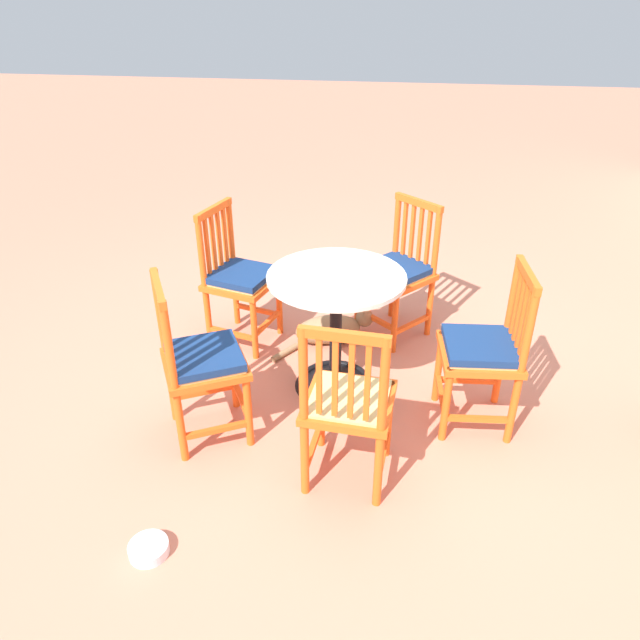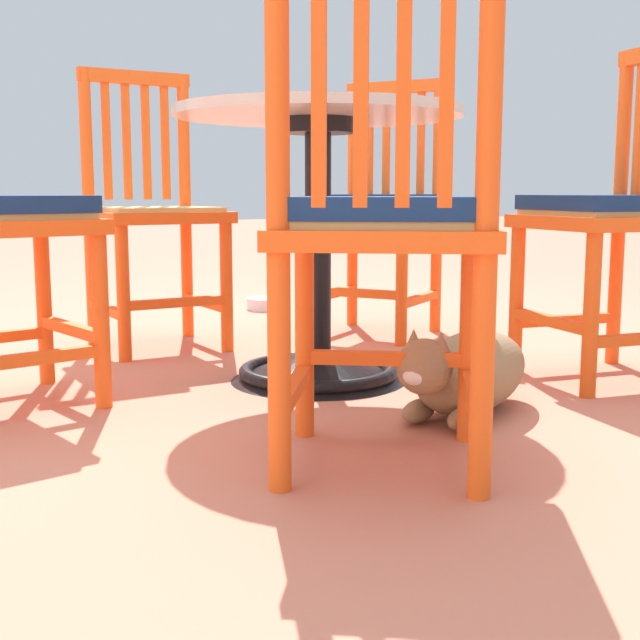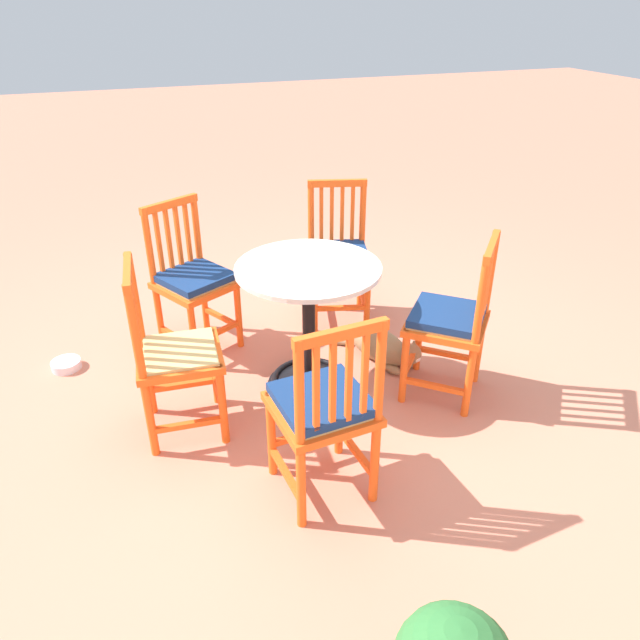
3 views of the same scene
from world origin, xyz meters
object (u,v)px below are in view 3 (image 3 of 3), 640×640
Objects in this scene: orange_chair_near_fence at (339,257)px; tabby_cat at (383,347)px; orange_chair_by_planter at (324,409)px; orange_chair_tucked_in at (173,356)px; cafe_table at (309,340)px; pet_water_bowl at (66,365)px; orange_chair_facing_out at (193,281)px; orange_chair_at_corner at (451,322)px.

orange_chair_near_fence is 0.70m from tabby_cat.
tabby_cat is (-0.70, -0.87, -0.35)m from orange_chair_by_planter.
orange_chair_tucked_in is at bearing 10.08° from tabby_cat.
tabby_cat is at bearing -171.80° from cafe_table.
pet_water_bowl is at bearing -52.24° from orange_chair_by_planter.
orange_chair_tucked_in is (0.22, 0.77, -0.01)m from orange_chair_facing_out.
pet_water_bowl is (1.80, -0.56, -0.07)m from tabby_cat.
orange_chair_tucked_in is 1.29m from tabby_cat.
orange_chair_tucked_in and orange_chair_near_fence have the same top height.
orange_chair_facing_out is 1.45× the size of tabby_cat.
orange_chair_facing_out is (0.52, -0.62, 0.16)m from cafe_table.
orange_chair_by_planter is 5.36× the size of pet_water_bowl.
cafe_table is at bearing 8.20° from tabby_cat.
orange_chair_at_corner is at bearing 115.02° from tabby_cat.
orange_chair_at_corner is (-0.88, -0.47, 0.00)m from orange_chair_by_planter.
orange_chair_by_planter is 1.00m from orange_chair_at_corner.
orange_chair_facing_out is at bearing 3.37° from orange_chair_near_fence.
orange_chair_by_planter is 1.85m from pet_water_bowl.
tabby_cat is at bearing -128.77° from orange_chair_by_planter.
orange_chair_facing_out is 1.45m from orange_chair_by_planter.
cafe_table is at bearing -168.67° from orange_chair_tucked_in.
orange_chair_by_planter is 1.17m from tabby_cat.
orange_chair_facing_out is 0.90m from pet_water_bowl.
orange_chair_at_corner is at bearing -151.86° from orange_chair_by_planter.
cafe_table is 0.83× the size of orange_chair_facing_out.
cafe_table is 0.53m from tabby_cat.
orange_chair_near_fence reaches higher than tabby_cat.
cafe_table is 0.77m from orange_chair_at_corner.
orange_chair_by_planter is 1.00× the size of orange_chair_near_fence.
orange_chair_near_fence is at bearing -176.63° from orange_chair_facing_out.
orange_chair_tucked_in is 1.00× the size of orange_chair_by_planter.
orange_chair_tucked_in is 1.05m from pet_water_bowl.
orange_chair_at_corner reaches higher than tabby_cat.
orange_chair_tucked_in is at bearing -7.14° from orange_chair_at_corner.
cafe_table is 0.83× the size of orange_chair_by_planter.
pet_water_bowl is (1.74, 0.05, -0.42)m from orange_chair_near_fence.
orange_chair_tucked_in is at bearing -50.56° from orange_chair_by_planter.
orange_chair_near_fence is at bearing -144.88° from orange_chair_tucked_in.
pet_water_bowl is at bearing -0.62° from orange_chair_facing_out.
orange_chair_tucked_in is 5.36× the size of pet_water_bowl.
pet_water_bowl is at bearing -53.71° from orange_chair_tucked_in.
orange_chair_by_planter is at bearing 66.55° from orange_chair_near_fence.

